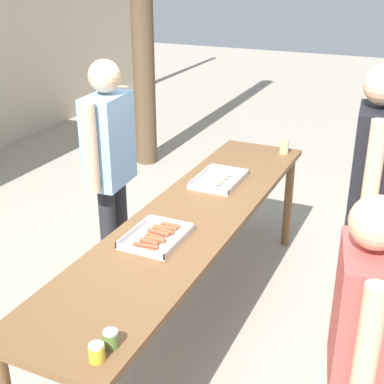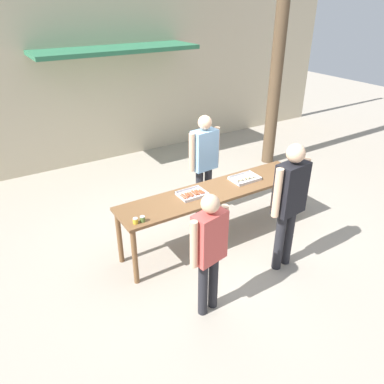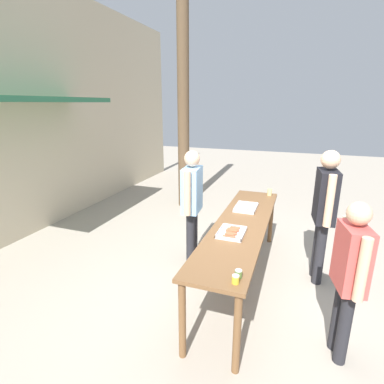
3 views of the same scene
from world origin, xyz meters
The scene contains 12 objects.
ground_plane centered at (0.00, 0.00, 0.00)m, with size 24.00×24.00×0.00m, color #A39989.
building_facade_back centered at (0.00, 3.98, 2.26)m, with size 12.00×1.11×4.50m.
serving_table centered at (0.00, 0.00, 0.77)m, with size 2.97×0.64×0.87m.
food_tray_sausages centered at (-0.38, 0.04, 0.88)m, with size 0.39×0.30×0.04m.
food_tray_buns centered at (0.56, 0.04, 0.89)m, with size 0.43×0.30×0.06m.
condiment_jar_mustard centered at (-1.35, -0.21, 0.90)m, with size 0.07×0.07×0.08m.
condiment_jar_ketchup centered at (-1.26, -0.21, 0.90)m, with size 0.07×0.07×0.08m.
beer_cup centered at (1.35, -0.21, 0.92)m, with size 0.07×0.07×0.11m.
person_server_behind_table centered at (0.31, 0.79, 1.02)m, with size 0.60×0.27×1.71m.
person_customer_holding_hotdog centered at (-0.89, -1.13, 0.93)m, with size 0.54×0.28×1.56m.
person_customer_with_cup centered at (0.44, -0.98, 1.07)m, with size 0.60×0.27×1.79m.
utility_pole centered at (2.76, 1.89, 2.82)m, with size 1.10×0.26×5.51m.
Camera 2 is at (-2.80, -3.86, 3.36)m, focal length 35.00 mm.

